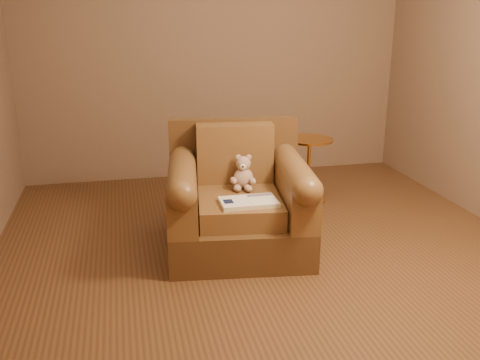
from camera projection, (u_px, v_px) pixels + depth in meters
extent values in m
plane|color=brown|center=(264.00, 248.00, 4.05)|extent=(4.00, 4.00, 0.00)
cube|color=#7A5E4B|center=(215.00, 48.00, 5.50)|extent=(4.00, 0.02, 2.70)
cube|color=#7A5E4B|center=(428.00, 128.00, 1.78)|extent=(4.00, 0.02, 2.70)
cube|color=#52351B|center=(239.00, 231.00, 4.01)|extent=(1.13, 1.09, 0.28)
cube|color=#52351B|center=(233.00, 157.00, 4.28)|extent=(1.02, 0.23, 0.63)
cube|color=brown|center=(239.00, 206.00, 3.90)|extent=(0.68, 0.78, 0.15)
cube|color=brown|center=(235.00, 153.00, 4.14)|extent=(0.61, 0.24, 0.46)
cube|color=brown|center=(183.00, 196.00, 3.84)|extent=(0.31, 0.88, 0.33)
cube|color=brown|center=(294.00, 193.00, 3.91)|extent=(0.31, 0.88, 0.33)
cylinder|color=brown|center=(182.00, 175.00, 3.79)|extent=(0.31, 0.88, 0.20)
cylinder|color=brown|center=(295.00, 172.00, 3.86)|extent=(0.31, 0.88, 0.20)
ellipsoid|color=tan|center=(243.00, 178.00, 4.04)|extent=(0.15, 0.14, 0.16)
sphere|color=tan|center=(243.00, 164.00, 4.02)|extent=(0.11, 0.11, 0.11)
ellipsoid|color=tan|center=(238.00, 157.00, 4.01)|extent=(0.05, 0.03, 0.05)
ellipsoid|color=tan|center=(249.00, 157.00, 4.00)|extent=(0.05, 0.03, 0.05)
ellipsoid|color=beige|center=(243.00, 167.00, 3.97)|extent=(0.05, 0.04, 0.05)
sphere|color=black|center=(243.00, 167.00, 3.95)|extent=(0.02, 0.02, 0.02)
ellipsoid|color=tan|center=(233.00, 181.00, 3.98)|extent=(0.05, 0.10, 0.05)
ellipsoid|color=tan|center=(252.00, 181.00, 3.98)|extent=(0.05, 0.10, 0.05)
ellipsoid|color=tan|center=(237.00, 188.00, 3.97)|extent=(0.06, 0.10, 0.05)
ellipsoid|color=tan|center=(248.00, 188.00, 3.96)|extent=(0.06, 0.10, 0.05)
cube|color=beige|center=(249.00, 202.00, 3.71)|extent=(0.40, 0.24, 0.03)
cube|color=white|center=(235.00, 201.00, 3.69)|extent=(0.19, 0.24, 0.00)
cube|color=white|center=(262.00, 199.00, 3.73)|extent=(0.19, 0.24, 0.00)
cube|color=beige|center=(249.00, 200.00, 3.71)|extent=(0.01, 0.24, 0.00)
cube|color=#0F1638|center=(228.00, 201.00, 3.68)|extent=(0.06, 0.08, 0.00)
cube|color=slate|center=(259.00, 195.00, 3.80)|extent=(0.18, 0.05, 0.00)
cylinder|color=gold|center=(307.00, 199.00, 5.06)|extent=(0.34, 0.34, 0.03)
cylinder|color=gold|center=(308.00, 170.00, 4.98)|extent=(0.03, 0.03, 0.56)
cylinder|color=gold|center=(309.00, 140.00, 4.89)|extent=(0.43, 0.43, 0.02)
cylinder|color=gold|center=(309.00, 141.00, 4.89)|extent=(0.03, 0.03, 0.02)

